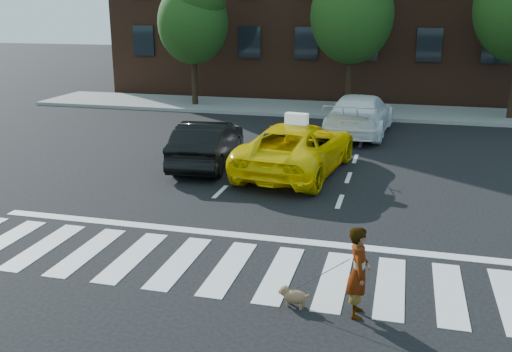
{
  "coord_description": "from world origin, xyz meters",
  "views": [
    {
      "loc": [
        2.99,
        -9.42,
        4.76
      ],
      "look_at": [
        -0.11,
        2.5,
        1.1
      ],
      "focal_mm": 40.0,
      "sensor_mm": 36.0,
      "label": 1
    }
  ],
  "objects_px": {
    "taxi": "(297,148)",
    "woman": "(359,272)",
    "dog": "(293,296)",
    "white_suv": "(360,114)",
    "black_sedan": "(207,143)",
    "tree_left": "(193,14)",
    "tree_mid": "(353,5)"
  },
  "relations": [
    {
      "from": "taxi",
      "to": "black_sedan",
      "type": "xyz_separation_m",
      "value": [
        -2.85,
        0.07,
        -0.05
      ]
    },
    {
      "from": "black_sedan",
      "to": "white_suv",
      "type": "relative_size",
      "value": 0.79
    },
    {
      "from": "tree_left",
      "to": "white_suv",
      "type": "xyz_separation_m",
      "value": [
        8.37,
        -4.3,
        -3.66
      ]
    },
    {
      "from": "taxi",
      "to": "dog",
      "type": "xyz_separation_m",
      "value": [
        1.42,
        -7.91,
        -0.56
      ]
    },
    {
      "from": "white_suv",
      "to": "dog",
      "type": "xyz_separation_m",
      "value": [
        0.05,
        -13.78,
        -0.59
      ]
    },
    {
      "from": "tree_mid",
      "to": "black_sedan",
      "type": "distance_m",
      "value": 11.43
    },
    {
      "from": "tree_left",
      "to": "black_sedan",
      "type": "distance_m",
      "value": 11.55
    },
    {
      "from": "taxi",
      "to": "woman",
      "type": "relative_size",
      "value": 3.58
    },
    {
      "from": "white_suv",
      "to": "woman",
      "type": "relative_size",
      "value": 3.56
    },
    {
      "from": "white_suv",
      "to": "tree_mid",
      "type": "bearing_deg",
      "value": -74.48
    },
    {
      "from": "woman",
      "to": "dog",
      "type": "height_order",
      "value": "woman"
    },
    {
      "from": "black_sedan",
      "to": "tree_left",
      "type": "bearing_deg",
      "value": -72.89
    },
    {
      "from": "tree_left",
      "to": "tree_mid",
      "type": "height_order",
      "value": "tree_mid"
    },
    {
      "from": "tree_mid",
      "to": "taxi",
      "type": "xyz_separation_m",
      "value": [
        -0.5,
        -10.18,
        -4.1
      ]
    },
    {
      "from": "taxi",
      "to": "black_sedan",
      "type": "height_order",
      "value": "taxi"
    },
    {
      "from": "tree_left",
      "to": "taxi",
      "type": "relative_size",
      "value": 1.21
    },
    {
      "from": "taxi",
      "to": "dog",
      "type": "height_order",
      "value": "taxi"
    },
    {
      "from": "dog",
      "to": "woman",
      "type": "bearing_deg",
      "value": 11.89
    },
    {
      "from": "black_sedan",
      "to": "dog",
      "type": "height_order",
      "value": "black_sedan"
    },
    {
      "from": "tree_mid",
      "to": "black_sedan",
      "type": "height_order",
      "value": "tree_mid"
    },
    {
      "from": "white_suv",
      "to": "tree_left",
      "type": "bearing_deg",
      "value": -23.08
    },
    {
      "from": "tree_left",
      "to": "tree_mid",
      "type": "distance_m",
      "value": 7.51
    },
    {
      "from": "black_sedan",
      "to": "woman",
      "type": "relative_size",
      "value": 2.83
    },
    {
      "from": "black_sedan",
      "to": "woman",
      "type": "bearing_deg",
      "value": 118.42
    },
    {
      "from": "woman",
      "to": "white_suv",
      "type": "bearing_deg",
      "value": -1.31
    },
    {
      "from": "taxi",
      "to": "dog",
      "type": "bearing_deg",
      "value": 107.79
    },
    {
      "from": "black_sedan",
      "to": "tree_mid",
      "type": "bearing_deg",
      "value": -113.55
    },
    {
      "from": "white_suv",
      "to": "dog",
      "type": "distance_m",
      "value": 13.8
    },
    {
      "from": "black_sedan",
      "to": "taxi",
      "type": "bearing_deg",
      "value": 173.42
    },
    {
      "from": "tree_mid",
      "to": "taxi",
      "type": "distance_m",
      "value": 10.98
    },
    {
      "from": "taxi",
      "to": "tree_mid",
      "type": "bearing_deg",
      "value": -85.22
    },
    {
      "from": "tree_mid",
      "to": "woman",
      "type": "distance_m",
      "value": 18.66
    }
  ]
}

